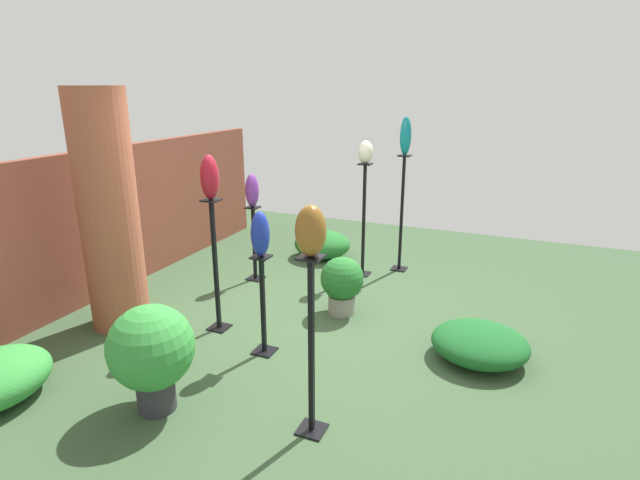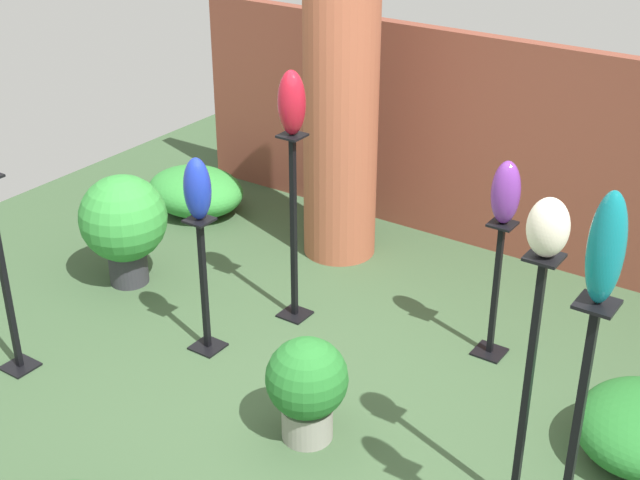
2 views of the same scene
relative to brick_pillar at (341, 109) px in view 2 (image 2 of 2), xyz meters
The scene contains 17 objects.
ground_plane 2.37m from the brick_pillar, 63.38° to the right, with size 8.00×8.00×0.00m, color #385133.
brick_wall_back 1.24m from the brick_pillar, 39.57° to the left, with size 5.60×0.12×1.73m, color brown.
brick_pillar is the anchor object (origin of this frame).
pedestal_ivory 3.08m from the brick_pillar, 39.03° to the right, with size 0.20×0.20×1.49m.
pedestal_violet 1.94m from the brick_pillar, 22.25° to the right, with size 0.20×0.20×0.97m.
pedestal_teal 3.61m from the brick_pillar, 40.34° to the right, with size 0.20×0.20×1.56m.
pedestal_bronze 2.75m from the brick_pillar, 107.43° to the right, with size 0.20×0.20×1.36m.
pedestal_ruby 1.21m from the brick_pillar, 74.03° to the right, with size 0.20×0.20×1.37m.
pedestal_cobalt 1.86m from the brick_pillar, 88.21° to the right, with size 0.20×0.20×0.96m.
art_vase_ivory 3.06m from the brick_pillar, 39.03° to the right, with size 0.19×0.18×0.29m, color beige.
art_vase_violet 1.78m from the brick_pillar, 22.25° to the right, with size 0.18×0.17×0.41m, color #6B2D8C.
art_vase_teal 3.63m from the brick_pillar, 40.34° to the right, with size 0.15×0.15×0.48m, color #0F727A.
art_vase_ruby 1.13m from the brick_pillar, 74.03° to the right, with size 0.19×0.17×0.43m, color maroon.
art_vase_cobalt 1.70m from the brick_pillar, 88.21° to the right, with size 0.18×0.17×0.41m, color #192D9E.
potted_plant_near_pillar 2.51m from the brick_pillar, 61.14° to the right, with size 0.47×0.47×0.65m.
potted_plant_walkway_edge 1.84m from the brick_pillar, 127.63° to the right, with size 0.65×0.65×0.87m.
foliage_bed_east 1.78m from the brick_pillar, behind, with size 0.90×0.74×0.40m, color #338C38.
Camera 2 is at (2.62, -3.60, 3.37)m, focal length 50.00 mm.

